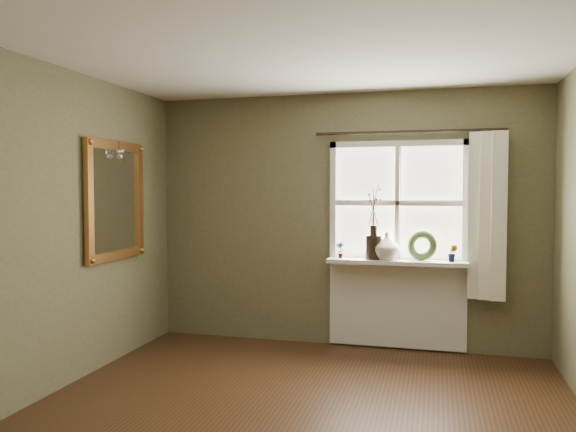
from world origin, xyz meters
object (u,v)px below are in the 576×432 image
(dark_jug, at_px, (373,247))
(cream_vase, at_px, (387,246))
(gilt_mirror, at_px, (116,200))
(wreath, at_px, (422,249))

(dark_jug, relative_size, cream_vase, 0.89)
(dark_jug, bearing_deg, gilt_mirror, -157.20)
(cream_vase, bearing_deg, dark_jug, 180.00)
(cream_vase, relative_size, gilt_mirror, 0.25)
(wreath, height_order, gilt_mirror, gilt_mirror)
(cream_vase, height_order, wreath, cream_vase)
(dark_jug, distance_m, cream_vase, 0.13)
(cream_vase, xyz_separation_m, gilt_mirror, (-2.42, -0.96, 0.46))
(wreath, bearing_deg, dark_jug, -157.25)
(dark_jug, bearing_deg, cream_vase, 0.00)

